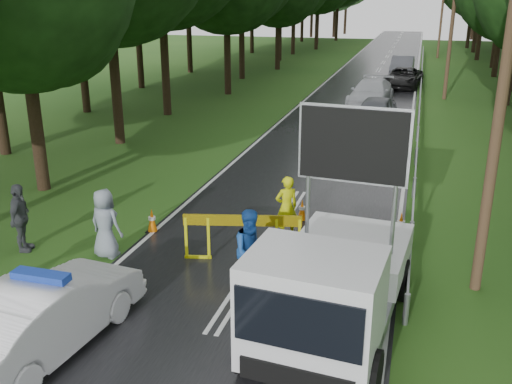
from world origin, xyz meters
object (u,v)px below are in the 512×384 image
(civilian, at_px, (252,251))
(queue_car_second, at_px, (371,93))
(queue_car_first, at_px, (375,113))
(queue_car_fourth, at_px, (402,66))
(barrier, at_px, (242,226))
(officer, at_px, (287,207))
(police_sedan, at_px, (46,315))
(queue_car_third, at_px, (403,78))
(work_truck, at_px, (331,285))

(civilian, relative_size, queue_car_second, 0.36)
(queue_car_first, xyz_separation_m, queue_car_fourth, (0.56, 19.91, 0.05))
(barrier, height_order, queue_car_first, queue_car_first)
(barrier, height_order, officer, officer)
(civilian, bearing_deg, queue_car_fourth, 48.29)
(police_sedan, distance_m, queue_car_third, 35.29)
(officer, bearing_deg, queue_car_first, -129.37)
(civilian, distance_m, queue_car_third, 31.75)
(police_sedan, xyz_separation_m, queue_car_third, (5.23, 34.90, -0.03))
(officer, bearing_deg, work_truck, 77.99)
(police_sedan, distance_m, work_truck, 5.39)
(work_truck, xyz_separation_m, queue_car_second, (-1.44, 25.19, -0.38))
(police_sedan, xyz_separation_m, civilian, (3.08, 3.22, 0.25))
(police_sedan, relative_size, queue_car_second, 0.84)
(work_truck, relative_size, civilian, 2.86)
(civilian, bearing_deg, officer, 49.94)
(officer, distance_m, civilian, 3.18)
(officer, distance_m, queue_car_fourth, 34.54)
(officer, distance_m, queue_car_first, 14.64)
(officer, bearing_deg, civilian, 54.23)
(work_truck, relative_size, barrier, 1.93)
(queue_car_fourth, bearing_deg, queue_car_second, -93.91)
(work_truck, bearing_deg, barrier, 137.87)
(police_sedan, relative_size, queue_car_first, 1.01)
(queue_car_second, bearing_deg, queue_car_first, -78.08)
(work_truck, xyz_separation_m, officer, (-1.92, 4.61, -0.28))
(queue_car_second, relative_size, queue_car_fourth, 1.09)
(queue_car_first, bearing_deg, queue_car_second, 102.17)
(civilian, xyz_separation_m, queue_car_first, (1.27, 17.76, -0.21))
(queue_car_second, xyz_separation_m, queue_car_third, (1.61, 7.91, -0.08))
(queue_car_first, bearing_deg, queue_car_third, 91.64)
(barrier, distance_m, queue_car_third, 30.35)
(work_truck, distance_m, queue_car_third, 33.11)
(barrier, relative_size, queue_car_fourth, 0.58)
(police_sedan, bearing_deg, civilian, -127.77)
(civilian, xyz_separation_m, queue_car_fourth, (1.84, 37.67, -0.16))
(civilian, bearing_deg, queue_car_first, 46.98)
(queue_car_second, bearing_deg, barrier, -88.13)
(queue_car_first, relative_size, queue_car_third, 0.89)
(queue_car_first, xyz_separation_m, queue_car_third, (0.88, 13.91, -0.07))
(work_truck, height_order, queue_car_fourth, work_truck)
(queue_car_second, distance_m, queue_car_fourth, 13.97)
(queue_car_second, height_order, queue_car_fourth, queue_car_fourth)
(police_sedan, height_order, queue_car_second, police_sedan)
(civilian, bearing_deg, work_truck, -74.69)
(civilian, height_order, queue_car_fourth, civilian)
(work_truck, bearing_deg, queue_car_fourth, 95.46)
(queue_car_fourth, bearing_deg, work_truck, -88.38)
(barrier, bearing_deg, queue_car_second, 73.58)
(work_truck, bearing_deg, police_sedan, -155.27)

